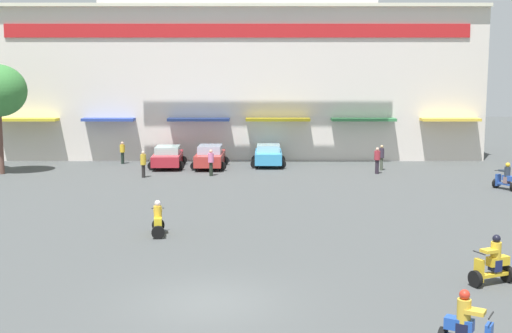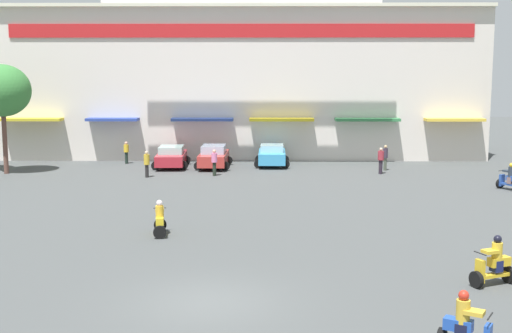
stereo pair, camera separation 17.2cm
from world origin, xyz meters
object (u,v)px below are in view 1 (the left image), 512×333
object	(u,v)px
plaza_tree_2	(1,91)
scooter_rider_5	(470,328)
parked_car_2	(271,155)
pedestrian_2	(380,159)
scooter_rider_0	(509,179)
pedestrian_3	(214,161)
scooter_rider_3	(161,221)
scooter_rider_4	(496,264)
parked_car_1	(213,156)
parked_car_0	(171,156)
pedestrian_1	(125,151)
pedestrian_0	(146,162)
pedestrian_4	(384,156)

from	to	relation	value
plaza_tree_2	scooter_rider_5	xyz separation A→B (m)	(21.13, -27.37, -4.64)
parked_car_2	pedestrian_2	xyz separation A→B (m)	(6.88, -3.54, 0.20)
scooter_rider_0	pedestrian_3	size ratio (longest dim) A/B	0.92
scooter_rider_3	scooter_rider_4	world-z (taller)	scooter_rider_4
pedestrian_3	parked_car_1	bearing A→B (deg)	94.73
parked_car_0	pedestrian_3	size ratio (longest dim) A/B	2.72
scooter_rider_4	scooter_rider_5	bearing A→B (deg)	-115.01
scooter_rider_3	scooter_rider_4	bearing A→B (deg)	-29.13
plaza_tree_2	scooter_rider_0	world-z (taller)	plaza_tree_2
plaza_tree_2	pedestrian_2	world-z (taller)	plaza_tree_2
scooter_rider_0	scooter_rider_4	bearing A→B (deg)	-111.47
parked_car_1	scooter_rider_5	xyz separation A→B (m)	(8.03, -30.15, -0.14)
scooter_rider_0	pedestrian_1	bearing A→B (deg)	155.97
pedestrian_0	pedestrian_2	world-z (taller)	pedestrian_2
scooter_rider_5	pedestrian_4	bearing A→B (deg)	83.35
scooter_rider_3	pedestrian_4	bearing A→B (deg)	55.24
parked_car_2	pedestrian_3	distance (m)	5.74
parked_car_2	pedestrian_4	size ratio (longest dim) A/B	2.30
pedestrian_3	pedestrian_0	bearing A→B (deg)	-171.01
plaza_tree_2	pedestrian_3	distance (m)	14.09
parked_car_2	pedestrian_1	distance (m)	10.34
parked_car_1	pedestrian_4	bearing A→B (deg)	-6.12
pedestrian_0	scooter_rider_3	bearing A→B (deg)	-78.32
parked_car_1	scooter_rider_0	world-z (taller)	scooter_rider_0
scooter_rider_0	pedestrian_4	bearing A→B (deg)	127.26
scooter_rider_0	pedestrian_4	size ratio (longest dim) A/B	0.91
scooter_rider_4	pedestrian_0	size ratio (longest dim) A/B	0.95
pedestrian_1	pedestrian_4	size ratio (longest dim) A/B	0.93
parked_car_0	pedestrian_2	bearing A→B (deg)	-11.89
scooter_rider_4	scooter_rider_3	bearing A→B (deg)	150.87
parked_car_2	pedestrian_3	xyz separation A→B (m)	(-3.67, -4.41, 0.19)
parked_car_2	pedestrian_2	distance (m)	7.74
scooter_rider_0	pedestrian_1	world-z (taller)	pedestrian_1
plaza_tree_2	pedestrian_1	xyz separation A→B (m)	(6.77, 4.67, -4.37)
parked_car_0	scooter_rider_3	size ratio (longest dim) A/B	3.02
scooter_rider_4	scooter_rider_5	xyz separation A→B (m)	(-2.37, -5.07, -0.03)
scooter_rider_4	pedestrian_2	bearing A→B (deg)	88.87
pedestrian_2	pedestrian_3	world-z (taller)	pedestrian_2
pedestrian_2	pedestrian_4	size ratio (longest dim) A/B	1.01
parked_car_2	pedestrian_3	bearing A→B (deg)	-129.75
parked_car_0	pedestrian_2	xyz separation A→B (m)	(13.74, -2.89, 0.22)
parked_car_0	pedestrian_3	bearing A→B (deg)	-49.68
parked_car_0	scooter_rider_4	world-z (taller)	scooter_rider_4
parked_car_0	pedestrian_4	bearing A→B (deg)	-5.56
plaza_tree_2	parked_car_2	world-z (taller)	plaza_tree_2
scooter_rider_4	pedestrian_2	size ratio (longest dim) A/B	0.93
scooter_rider_3	pedestrian_0	distance (m)	14.89
plaza_tree_2	pedestrian_0	distance (m)	10.33
pedestrian_1	pedestrian_4	world-z (taller)	pedestrian_4
parked_car_1	pedestrian_0	world-z (taller)	pedestrian_0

